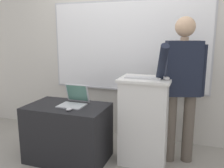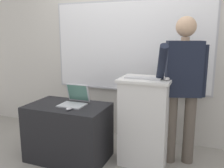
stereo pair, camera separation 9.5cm
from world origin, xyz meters
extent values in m
cube|color=beige|center=(0.00, 1.25, 1.47)|extent=(6.40, 0.12, 2.93)
cube|color=#B7B7BC|center=(0.01, 1.18, 1.34)|extent=(2.27, 0.02, 1.27)
cube|color=white|center=(0.01, 1.18, 1.34)|extent=(2.22, 0.02, 1.22)
cube|color=#B7B7BC|center=(0.01, 1.16, 0.72)|extent=(2.00, 0.04, 0.02)
cube|color=silver|center=(0.41, 0.54, 0.49)|extent=(0.53, 0.45, 0.99)
cube|color=silver|center=(0.41, 0.54, 1.00)|extent=(0.58, 0.49, 0.03)
cube|color=black|center=(-0.46, 0.27, 0.34)|extent=(0.94, 0.59, 0.68)
cylinder|color=brown|center=(0.70, 0.64, 0.41)|extent=(0.13, 0.13, 0.82)
cylinder|color=brown|center=(0.90, 0.70, 0.41)|extent=(0.13, 0.13, 0.82)
cube|color=black|center=(0.80, 0.67, 1.12)|extent=(0.43, 0.32, 0.61)
cylinder|color=tan|center=(0.80, 0.67, 1.45)|extent=(0.09, 0.09, 0.04)
sphere|color=tan|center=(0.80, 0.67, 1.58)|extent=(0.22, 0.22, 0.22)
cylinder|color=black|center=(0.59, 0.44, 1.16)|extent=(0.20, 0.43, 0.51)
cylinder|color=black|center=(1.01, 0.73, 1.10)|extent=(0.08, 0.08, 0.58)
cube|color=#B7BABF|center=(-0.40, 0.27, 0.69)|extent=(0.29, 0.23, 0.01)
cube|color=#B7BABF|center=(-0.40, 0.42, 0.80)|extent=(0.29, 0.08, 0.22)
cube|color=#4C7A6B|center=(-0.40, 0.41, 0.81)|extent=(0.26, 0.06, 0.19)
cube|color=silver|center=(0.39, 0.47, 1.03)|extent=(0.40, 0.11, 0.02)
ellipsoid|color=#BCBCC1|center=(-0.34, 0.11, 0.70)|extent=(0.06, 0.10, 0.03)
ellipsoid|color=silver|center=(0.65, 0.49, 1.03)|extent=(0.06, 0.10, 0.03)
camera|label=1|loc=(0.90, -2.09, 1.49)|focal=38.00mm
camera|label=2|loc=(0.99, -2.05, 1.49)|focal=38.00mm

